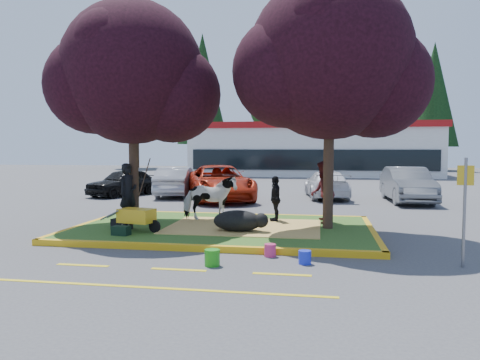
% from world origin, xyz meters
% --- Properties ---
extents(ground, '(90.00, 90.00, 0.00)m').
position_xyz_m(ground, '(0.00, 0.00, 0.00)').
color(ground, '#424244').
rests_on(ground, ground).
extents(median_island, '(8.00, 5.00, 0.15)m').
position_xyz_m(median_island, '(0.00, 0.00, 0.07)').
color(median_island, '#2D551A').
rests_on(median_island, ground).
extents(curb_near, '(8.30, 0.16, 0.15)m').
position_xyz_m(curb_near, '(0.00, -2.58, 0.07)').
color(curb_near, gold).
rests_on(curb_near, ground).
extents(curb_far, '(8.30, 0.16, 0.15)m').
position_xyz_m(curb_far, '(0.00, 2.58, 0.07)').
color(curb_far, gold).
rests_on(curb_far, ground).
extents(curb_left, '(0.16, 5.30, 0.15)m').
position_xyz_m(curb_left, '(-4.08, 0.00, 0.07)').
color(curb_left, gold).
rests_on(curb_left, ground).
extents(curb_right, '(0.16, 5.30, 0.15)m').
position_xyz_m(curb_right, '(4.08, 0.00, 0.07)').
color(curb_right, gold).
rests_on(curb_right, ground).
extents(straw_bedding, '(4.20, 3.00, 0.01)m').
position_xyz_m(straw_bedding, '(0.60, 0.00, 0.15)').
color(straw_bedding, '#E8BE5F').
rests_on(straw_bedding, median_island).
extents(tree_purple_left, '(5.06, 4.20, 6.51)m').
position_xyz_m(tree_purple_left, '(-2.78, 0.38, 4.36)').
color(tree_purple_left, black).
rests_on(tree_purple_left, median_island).
extents(tree_purple_right, '(5.30, 4.40, 6.82)m').
position_xyz_m(tree_purple_right, '(2.92, 0.18, 4.56)').
color(tree_purple_right, black).
rests_on(tree_purple_right, median_island).
extents(fire_lane_stripe_a, '(1.10, 0.12, 0.01)m').
position_xyz_m(fire_lane_stripe_a, '(-2.00, -4.20, 0.00)').
color(fire_lane_stripe_a, yellow).
rests_on(fire_lane_stripe_a, ground).
extents(fire_lane_stripe_b, '(1.10, 0.12, 0.01)m').
position_xyz_m(fire_lane_stripe_b, '(0.00, -4.20, 0.00)').
color(fire_lane_stripe_b, yellow).
rests_on(fire_lane_stripe_b, ground).
extents(fire_lane_stripe_c, '(1.10, 0.12, 0.01)m').
position_xyz_m(fire_lane_stripe_c, '(2.00, -4.20, 0.00)').
color(fire_lane_stripe_c, yellow).
rests_on(fire_lane_stripe_c, ground).
extents(fire_lane_long, '(6.00, 0.10, 0.01)m').
position_xyz_m(fire_lane_long, '(0.00, -5.40, 0.00)').
color(fire_lane_long, yellow).
rests_on(fire_lane_long, ground).
extents(retail_building, '(20.40, 8.40, 4.40)m').
position_xyz_m(retail_building, '(2.00, 27.98, 2.25)').
color(retail_building, silver).
rests_on(retail_building, ground).
extents(treeline, '(46.58, 7.80, 14.63)m').
position_xyz_m(treeline, '(1.23, 37.61, 7.73)').
color(treeline, black).
rests_on(treeline, ground).
extents(cow, '(1.75, 1.20, 1.35)m').
position_xyz_m(cow, '(-0.63, 1.05, 0.83)').
color(cow, white).
rests_on(cow, median_island).
extents(calf, '(1.40, 0.93, 0.56)m').
position_xyz_m(calf, '(0.55, -0.75, 0.43)').
color(calf, black).
rests_on(calf, median_island).
extents(handler, '(0.65, 0.76, 1.75)m').
position_xyz_m(handler, '(-2.87, 0.12, 1.03)').
color(handler, black).
rests_on(handler, median_island).
extents(visitor_a, '(0.73, 0.92, 1.82)m').
position_xyz_m(visitor_a, '(2.77, 1.09, 1.06)').
color(visitor_a, '#3F1215').
rests_on(visitor_a, median_island).
extents(visitor_b, '(0.50, 0.85, 1.36)m').
position_xyz_m(visitor_b, '(1.36, 1.13, 0.83)').
color(visitor_b, black).
rests_on(visitor_b, median_island).
extents(wheelbarrow, '(1.62, 0.71, 0.61)m').
position_xyz_m(wheelbarrow, '(-2.05, -1.25, 0.57)').
color(wheelbarrow, black).
rests_on(wheelbarrow, median_island).
extents(gear_bag_dark, '(0.60, 0.44, 0.27)m').
position_xyz_m(gear_bag_dark, '(-2.64, -0.89, 0.29)').
color(gear_bag_dark, black).
rests_on(gear_bag_dark, median_island).
extents(gear_bag_green, '(0.47, 0.33, 0.23)m').
position_xyz_m(gear_bag_green, '(-2.27, -1.75, 0.27)').
color(gear_bag_green, black).
rests_on(gear_bag_green, median_island).
extents(sign_post, '(0.30, 0.09, 2.17)m').
position_xyz_m(sign_post, '(5.48, -3.05, 1.31)').
color(sign_post, slate).
rests_on(sign_post, ground).
extents(bucket_green, '(0.40, 0.40, 0.33)m').
position_xyz_m(bucket_green, '(0.57, -3.79, 0.17)').
color(bucket_green, '#209416').
rests_on(bucket_green, ground).
extents(bucket_pink, '(0.29, 0.29, 0.27)m').
position_xyz_m(bucket_pink, '(1.63, -2.80, 0.14)').
color(bucket_pink, '#CA2D64').
rests_on(bucket_pink, ground).
extents(bucket_blue, '(0.33, 0.33, 0.28)m').
position_xyz_m(bucket_blue, '(2.39, -3.33, 0.14)').
color(bucket_blue, '#1A2AD3').
rests_on(bucket_blue, ground).
extents(car_black, '(3.02, 4.16, 1.32)m').
position_xyz_m(car_black, '(-6.81, 8.75, 0.66)').
color(car_black, black).
rests_on(car_black, ground).
extents(car_silver, '(2.05, 4.42, 1.40)m').
position_xyz_m(car_silver, '(-4.23, 9.06, 0.70)').
color(car_silver, '#9E9FA5').
rests_on(car_silver, ground).
extents(car_red, '(4.53, 6.18, 1.56)m').
position_xyz_m(car_red, '(-1.82, 7.71, 0.78)').
color(car_red, '#AA240E').
rests_on(car_red, ground).
extents(car_white, '(2.29, 4.52, 1.26)m').
position_xyz_m(car_white, '(2.98, 9.35, 0.63)').
color(car_white, silver).
rests_on(car_white, ground).
extents(car_grey, '(1.81, 4.66, 1.51)m').
position_xyz_m(car_grey, '(6.40, 8.27, 0.76)').
color(car_grey, slate).
rests_on(car_grey, ground).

